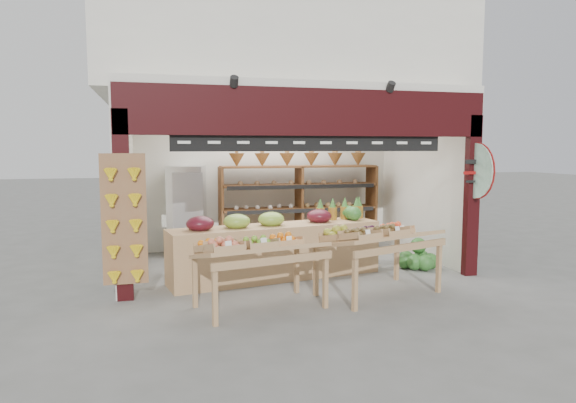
{
  "coord_description": "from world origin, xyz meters",
  "views": [
    {
      "loc": [
        -2.35,
        -8.41,
        2.12
      ],
      "look_at": [
        -0.17,
        -0.2,
        1.23
      ],
      "focal_mm": 32.0,
      "sensor_mm": 36.0,
      "label": 1
    }
  ],
  "objects_px": {
    "mid_counter": "(276,249)",
    "watermelon_pile": "(417,258)",
    "back_shelving": "(299,189)",
    "display_table_right": "(374,236)",
    "display_table_left": "(251,248)",
    "refrigerator": "(187,211)",
    "cardboard_stack": "(197,261)"
  },
  "relations": [
    {
      "from": "mid_counter",
      "to": "watermelon_pile",
      "type": "distance_m",
      "value": 2.59
    },
    {
      "from": "mid_counter",
      "to": "cardboard_stack",
      "type": "bearing_deg",
      "value": 152.56
    },
    {
      "from": "back_shelving",
      "to": "refrigerator",
      "type": "bearing_deg",
      "value": 178.1
    },
    {
      "from": "cardboard_stack",
      "to": "display_table_right",
      "type": "xyz_separation_m",
      "value": [
        2.36,
        -1.89,
        0.64
      ]
    },
    {
      "from": "cardboard_stack",
      "to": "watermelon_pile",
      "type": "bearing_deg",
      "value": -9.1
    },
    {
      "from": "back_shelving",
      "to": "display_table_right",
      "type": "distance_m",
      "value": 3.49
    },
    {
      "from": "back_shelving",
      "to": "display_table_right",
      "type": "relative_size",
      "value": 1.7
    },
    {
      "from": "back_shelving",
      "to": "watermelon_pile",
      "type": "relative_size",
      "value": 4.79
    },
    {
      "from": "refrigerator",
      "to": "mid_counter",
      "type": "height_order",
      "value": "refrigerator"
    },
    {
      "from": "mid_counter",
      "to": "watermelon_pile",
      "type": "xyz_separation_m",
      "value": [
        2.57,
        0.03,
        -0.3
      ]
    },
    {
      "from": "mid_counter",
      "to": "display_table_right",
      "type": "xyz_separation_m",
      "value": [
        1.14,
        -1.26,
        0.37
      ]
    },
    {
      "from": "display_table_left",
      "to": "watermelon_pile",
      "type": "xyz_separation_m",
      "value": [
        3.26,
        1.49,
        -0.64
      ]
    },
    {
      "from": "back_shelving",
      "to": "refrigerator",
      "type": "relative_size",
      "value": 1.87
    },
    {
      "from": "watermelon_pile",
      "to": "mid_counter",
      "type": "bearing_deg",
      "value": -179.38
    },
    {
      "from": "back_shelving",
      "to": "watermelon_pile",
      "type": "xyz_separation_m",
      "value": [
        1.54,
        -2.18,
        -1.08
      ]
    },
    {
      "from": "back_shelving",
      "to": "display_table_left",
      "type": "bearing_deg",
      "value": -115.08
    },
    {
      "from": "display_table_left",
      "to": "watermelon_pile",
      "type": "relative_size",
      "value": 2.62
    },
    {
      "from": "display_table_right",
      "to": "display_table_left",
      "type": "bearing_deg",
      "value": -173.73
    },
    {
      "from": "display_table_right",
      "to": "refrigerator",
      "type": "bearing_deg",
      "value": 124.28
    },
    {
      "from": "cardboard_stack",
      "to": "watermelon_pile",
      "type": "distance_m",
      "value": 3.84
    },
    {
      "from": "display_table_left",
      "to": "refrigerator",
      "type": "bearing_deg",
      "value": 98.82
    },
    {
      "from": "display_table_left",
      "to": "back_shelving",
      "type": "bearing_deg",
      "value": 64.92
    },
    {
      "from": "cardboard_stack",
      "to": "display_table_right",
      "type": "height_order",
      "value": "display_table_right"
    },
    {
      "from": "display_table_left",
      "to": "watermelon_pile",
      "type": "bearing_deg",
      "value": 24.54
    },
    {
      "from": "watermelon_pile",
      "to": "refrigerator",
      "type": "bearing_deg",
      "value": 149.59
    },
    {
      "from": "refrigerator",
      "to": "mid_counter",
      "type": "bearing_deg",
      "value": -47.77
    },
    {
      "from": "back_shelving",
      "to": "refrigerator",
      "type": "xyz_separation_m",
      "value": [
        -2.3,
        0.08,
        -0.38
      ]
    },
    {
      "from": "refrigerator",
      "to": "back_shelving",
      "type": "bearing_deg",
      "value": 11.17
    },
    {
      "from": "mid_counter",
      "to": "display_table_right",
      "type": "height_order",
      "value": "mid_counter"
    },
    {
      "from": "cardboard_stack",
      "to": "display_table_left",
      "type": "bearing_deg",
      "value": -75.81
    },
    {
      "from": "mid_counter",
      "to": "watermelon_pile",
      "type": "bearing_deg",
      "value": 0.62
    },
    {
      "from": "mid_counter",
      "to": "display_table_right",
      "type": "distance_m",
      "value": 1.74
    }
  ]
}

